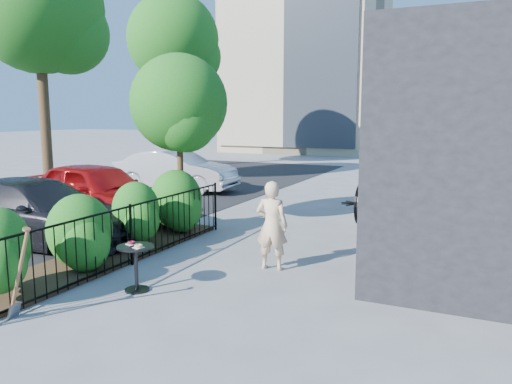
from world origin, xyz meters
The scene contains 14 objects.
ground centered at (0.00, 0.00, 0.00)m, with size 120.00×120.00×0.00m, color gray.
fence centered at (-1.50, 0.00, 0.56)m, with size 0.05×6.05×1.10m.
planting_bed centered at (-2.20, 0.00, 0.04)m, with size 1.30×6.00×0.08m, color #382616.
shrubs centered at (-2.10, 0.10, 0.70)m, with size 1.10×5.60×1.24m.
patio_tree centered at (-2.24, 2.76, 2.76)m, with size 2.20×2.20×3.94m.
street centered at (-7.00, 3.00, 0.00)m, with size 9.00×30.00×0.01m, color black.
street_tree_near centered at (-9.94, 5.96, 5.92)m, with size 4.40×4.40×8.28m.
street_tree_far centered at (-9.94, 13.96, 5.92)m, with size 4.40×4.40×8.28m.
cafe_table centered at (-0.59, -1.02, 0.48)m, with size 0.56×0.56×0.75m.
woman centered at (0.84, 0.83, 0.77)m, with size 0.56×0.37×1.54m, color beige.
shovel centered at (-1.25, -2.54, 0.56)m, with size 0.44×0.17×1.29m.
car_red centered at (-4.58, 2.52, 0.74)m, with size 1.76×4.37×1.49m, color #A30D0E.
car_silver centered at (-5.66, 7.56, 0.70)m, with size 1.49×4.28×1.41m, color #B5B5BA.
car_darkgrey centered at (-4.23, 0.37, 0.67)m, with size 1.86×4.59×1.33m, color black.
Camera 1 is at (4.11, -6.82, 2.66)m, focal length 35.00 mm.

